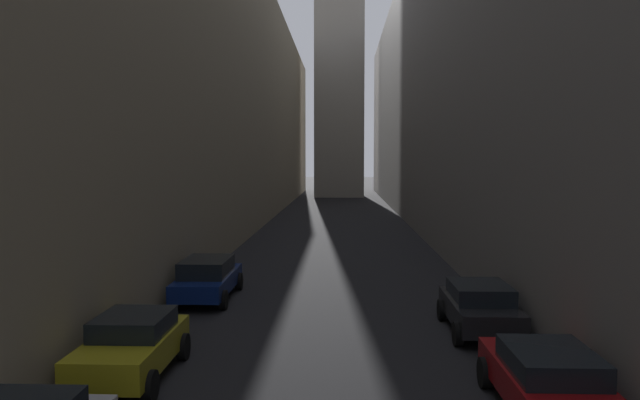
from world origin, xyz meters
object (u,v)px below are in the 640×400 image
parked_car_right_third (548,380)px  parked_car_right_far (480,306)px  parked_car_left_third (132,345)px  parked_car_left_far (208,278)px

parked_car_right_third → parked_car_right_far: parked_car_right_far is taller
parked_car_left_third → parked_car_left_far: 7.92m
parked_car_left_third → parked_car_left_far: bearing=-0.0°
parked_car_left_third → parked_car_right_far: 9.68m
parked_car_left_far → parked_car_right_third: bearing=-138.0°
parked_car_left_far → parked_car_right_third: parked_car_left_far is taller
parked_car_left_third → parked_car_left_far: (0.00, 7.92, 0.03)m
parked_car_left_far → parked_car_right_far: size_ratio=1.17×
parked_car_left_third → parked_car_right_far: (8.80, 4.04, -0.00)m
parked_car_right_far → parked_car_left_far: bearing=66.2°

